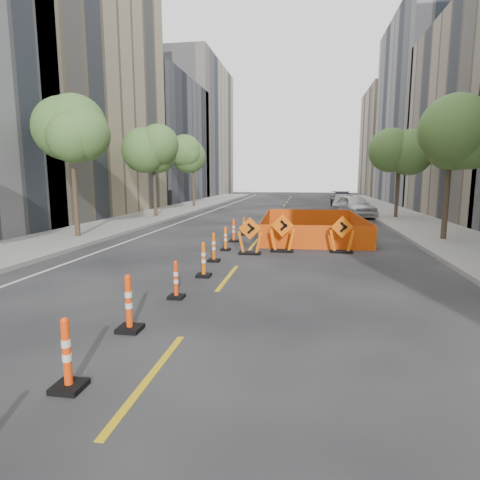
% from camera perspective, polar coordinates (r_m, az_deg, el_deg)
% --- Properties ---
extents(ground_plane, '(140.00, 140.00, 0.00)m').
position_cam_1_polar(ground_plane, '(8.11, -7.28, -12.23)').
color(ground_plane, black).
extents(sidewalk_left, '(4.00, 90.00, 0.15)m').
position_cam_1_polar(sidewalk_left, '(22.45, -20.71, 1.12)').
color(sidewalk_left, gray).
rests_on(sidewalk_left, ground).
extents(sidewalk_right, '(4.00, 90.00, 0.15)m').
position_cam_1_polar(sidewalk_right, '(20.60, 28.49, -0.05)').
color(sidewalk_right, gray).
rests_on(sidewalk_right, ground).
extents(bld_left_c, '(12.00, 18.00, 26.00)m').
position_cam_1_polar(bld_left_c, '(35.45, -26.54, 24.62)').
color(bld_left_c, tan).
rests_on(bld_left_c, ground).
extents(bld_left_d, '(12.00, 16.00, 14.00)m').
position_cam_1_polar(bld_left_d, '(50.42, -13.45, 13.40)').
color(bld_left_d, '#4C4C51').
rests_on(bld_left_d, ground).
extents(bld_left_e, '(12.00, 20.00, 20.00)m').
position_cam_1_polar(bld_left_e, '(66.09, -7.88, 15.06)').
color(bld_left_e, gray).
rests_on(bld_left_e, ground).
extents(bld_right_d, '(12.00, 18.00, 20.00)m').
position_cam_1_polar(bld_right_d, '(50.19, 27.55, 16.12)').
color(bld_right_d, gray).
rests_on(bld_right_d, ground).
extents(bld_right_e, '(12.00, 14.00, 16.00)m').
position_cam_1_polar(bld_right_e, '(67.67, 22.52, 12.63)').
color(bld_right_e, tan).
rests_on(bld_right_e, ground).
extents(tree_l_b, '(2.80, 2.80, 5.95)m').
position_cam_1_polar(tree_l_b, '(20.30, -22.79, 12.83)').
color(tree_l_b, '#382B1E').
rests_on(tree_l_b, ground).
extents(tree_l_c, '(2.80, 2.80, 5.95)m').
position_cam_1_polar(tree_l_c, '(29.27, -12.18, 11.93)').
color(tree_l_c, '#382B1E').
rests_on(tree_l_c, ground).
extents(tree_l_d, '(2.80, 2.80, 5.95)m').
position_cam_1_polar(tree_l_d, '(38.75, -6.68, 11.31)').
color(tree_l_d, '#382B1E').
rests_on(tree_l_d, ground).
extents(tree_r_b, '(2.80, 2.80, 5.95)m').
position_cam_1_polar(tree_r_b, '(20.27, 27.81, 12.51)').
color(tree_r_b, '#382B1E').
rests_on(tree_r_b, ground).
extents(tree_r_c, '(2.80, 2.80, 5.95)m').
position_cam_1_polar(tree_r_c, '(29.93, 21.73, 11.44)').
color(tree_r_c, '#382B1E').
rests_on(tree_r_c, ground).
extents(channelizer_1, '(0.41, 0.41, 1.05)m').
position_cam_1_polar(channelizer_1, '(6.18, -23.42, -14.64)').
color(channelizer_1, '#F53D0A').
rests_on(channelizer_1, ground).
extents(channelizer_2, '(0.44, 0.44, 1.11)m').
position_cam_1_polar(channelizer_2, '(7.98, -15.54, -8.62)').
color(channelizer_2, '#E93E09').
rests_on(channelizer_2, ground).
extents(channelizer_3, '(0.37, 0.37, 0.93)m').
position_cam_1_polar(channelizer_3, '(9.85, -9.10, -5.57)').
color(channelizer_3, '#EB3B09').
rests_on(channelizer_3, ground).
extents(channelizer_4, '(0.41, 0.41, 1.04)m').
position_cam_1_polar(channelizer_4, '(11.82, -5.21, -2.78)').
color(channelizer_4, '#E25A09').
rests_on(channelizer_4, ground).
extents(channelizer_5, '(0.40, 0.40, 1.01)m').
position_cam_1_polar(channelizer_5, '(13.93, -3.76, -1.02)').
color(channelizer_5, '#DE5409').
rests_on(channelizer_5, ground).
extents(channelizer_6, '(0.38, 0.38, 0.97)m').
position_cam_1_polar(channelizer_6, '(16.01, -2.08, 0.22)').
color(channelizer_6, '#FB610A').
rests_on(channelizer_6, ground).
extents(channelizer_7, '(0.41, 0.41, 1.05)m').
position_cam_1_polar(channelizer_7, '(18.12, -0.90, 1.38)').
color(channelizer_7, '#FF4B0A').
rests_on(channelizer_7, ground).
extents(channelizer_8, '(0.37, 0.37, 0.93)m').
position_cam_1_polar(channelizer_8, '(20.21, 0.57, 2.00)').
color(channelizer_8, '#F3540A').
rests_on(channelizer_8, ground).
extents(chevron_sign_left, '(1.01, 0.68, 1.42)m').
position_cam_1_polar(chevron_sign_left, '(15.21, 1.42, 0.62)').
color(chevron_sign_left, '#DA5909').
rests_on(chevron_sign_left, ground).
extents(chevron_sign_center, '(1.07, 0.72, 1.49)m').
position_cam_1_polar(chevron_sign_center, '(15.78, 6.05, 1.01)').
color(chevron_sign_center, '#FF610A').
rests_on(chevron_sign_center, ground).
extents(chevron_sign_right, '(1.05, 0.74, 1.44)m').
position_cam_1_polar(chevron_sign_right, '(16.01, 14.28, 0.80)').
color(chevron_sign_right, '#E55A09').
rests_on(chevron_sign_right, ground).
extents(safety_fence, '(4.94, 8.10, 0.99)m').
position_cam_1_polar(safety_fence, '(20.40, 10.15, 2.02)').
color(safety_fence, '#FF5F0D').
rests_on(safety_fence, ground).
extents(parked_car_near, '(3.24, 5.10, 1.62)m').
position_cam_1_polar(parked_car_near, '(30.53, 15.91, 4.68)').
color(parked_car_near, white).
rests_on(parked_car_near, ground).
extents(parked_car_mid, '(1.70, 4.33, 1.40)m').
position_cam_1_polar(parked_car_mid, '(35.58, 14.53, 5.13)').
color(parked_car_mid, '#95969A').
rests_on(parked_car_mid, ground).
extents(parked_car_far, '(2.24, 5.19, 1.49)m').
position_cam_1_polar(parked_car_far, '(40.87, 14.27, 5.67)').
color(parked_car_far, black).
rests_on(parked_car_far, ground).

